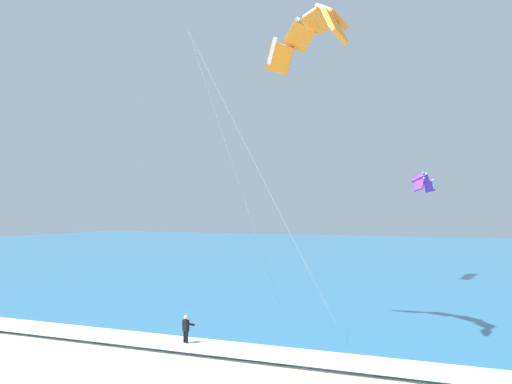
# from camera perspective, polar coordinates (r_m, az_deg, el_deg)

# --- Properties ---
(sea) EXTENTS (200.00, 120.00, 0.20)m
(sea) POSITION_cam_1_polar(r_m,az_deg,el_deg) (85.41, 14.53, -6.46)
(sea) COLOR teal
(sea) RESTS_ON ground
(surf_foam) EXTENTS (200.00, 2.77, 0.04)m
(surf_foam) POSITION_cam_1_polar(r_m,az_deg,el_deg) (29.07, -3.84, -15.69)
(surf_foam) COLOR white
(surf_foam) RESTS_ON sea
(surfboard) EXTENTS (0.92, 1.46, 0.09)m
(surfboard) POSITION_cam_1_polar(r_m,az_deg,el_deg) (30.17, -7.24, -15.54)
(surfboard) COLOR #239EC6
(surfboard) RESTS_ON ground
(kitesurfer) EXTENTS (0.65, 0.64, 1.69)m
(kitesurfer) POSITION_cam_1_polar(r_m,az_deg,el_deg) (29.98, -7.20, -13.83)
(kitesurfer) COLOR black
(kitesurfer) RESTS_ON ground
(kite_primary) EXTENTS (8.12, 7.77, 17.63)m
(kite_primary) POSITION_cam_1_polar(r_m,az_deg,el_deg) (33.79, 5.65, 16.03)
(kite_primary) COLOR orange
(kite_distant) EXTENTS (1.85, 5.68, 2.05)m
(kite_distant) POSITION_cam_1_polar(r_m,az_deg,el_deg) (58.60, 16.73, 1.16)
(kite_distant) COLOR purple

